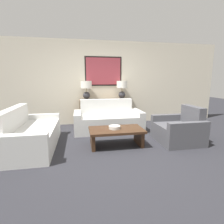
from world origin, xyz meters
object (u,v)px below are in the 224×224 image
(couch_by_back_wall, at_px, (108,120))
(armchair_near_back_wall, at_px, (179,130))
(table_lamp_left, at_px, (86,88))
(table_lamp_right, at_px, (122,88))
(console_table, at_px, (105,112))
(coffee_table, at_px, (116,133))
(couch_by_side, at_px, (31,135))
(decorative_bowl, at_px, (115,127))

(couch_by_back_wall, distance_m, armchair_near_back_wall, 1.92)
(table_lamp_left, distance_m, table_lamp_right, 1.13)
(console_table, height_order, armchair_near_back_wall, armchair_near_back_wall)
(table_lamp_right, distance_m, coffee_table, 2.17)
(couch_by_side, height_order, coffee_table, couch_by_side)
(couch_by_back_wall, distance_m, decorative_bowl, 1.21)
(table_lamp_right, xyz_separation_m, decorative_bowl, (-0.62, -1.88, -0.76))
(table_lamp_left, distance_m, coffee_table, 2.16)
(console_table, xyz_separation_m, couch_by_back_wall, (0.00, -0.68, -0.12))
(coffee_table, xyz_separation_m, decorative_bowl, (-0.03, 0.02, 0.13))
(table_lamp_right, height_order, coffee_table, table_lamp_right)
(couch_by_side, bearing_deg, console_table, 42.48)
(decorative_bowl, bearing_deg, console_table, 88.33)
(armchair_near_back_wall, bearing_deg, table_lamp_left, 136.85)
(coffee_table, bearing_deg, decorative_bowl, 153.29)
(table_lamp_left, bearing_deg, couch_by_side, -126.99)
(decorative_bowl, bearing_deg, coffee_table, -26.71)
(decorative_bowl, distance_m, armchair_near_back_wall, 1.53)
(console_table, relative_size, coffee_table, 1.36)
(console_table, xyz_separation_m, table_lamp_left, (-0.57, 0.00, 0.77))
(couch_by_back_wall, xyz_separation_m, decorative_bowl, (-0.05, -1.20, 0.13))
(couch_by_side, bearing_deg, couch_by_back_wall, 28.51)
(decorative_bowl, bearing_deg, couch_by_back_wall, 87.39)
(table_lamp_left, height_order, armchair_near_back_wall, table_lamp_left)
(couch_by_back_wall, relative_size, decorative_bowl, 7.45)
(console_table, bearing_deg, armchair_near_back_wall, -52.39)
(coffee_table, bearing_deg, table_lamp_left, 106.05)
(couch_by_side, relative_size, coffee_table, 1.62)
(coffee_table, bearing_deg, couch_by_side, 172.96)
(couch_by_side, height_order, decorative_bowl, couch_by_side)
(table_lamp_right, xyz_separation_m, couch_by_back_wall, (-0.57, -0.68, -0.89))
(couch_by_side, distance_m, armchair_near_back_wall, 3.30)
(console_table, relative_size, table_lamp_left, 2.74)
(decorative_bowl, bearing_deg, armchair_near_back_wall, -1.22)
(console_table, bearing_deg, couch_by_side, -137.52)
(couch_by_side, bearing_deg, decorative_bowl, -6.63)
(couch_by_back_wall, bearing_deg, decorative_bowl, -92.61)
(table_lamp_right, bearing_deg, coffee_table, -107.21)
(couch_by_back_wall, relative_size, coffee_table, 1.62)
(table_lamp_left, distance_m, armchair_near_back_wall, 2.93)
(couch_by_back_wall, distance_m, coffee_table, 1.21)
(console_table, xyz_separation_m, table_lamp_right, (0.57, 0.00, 0.77))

